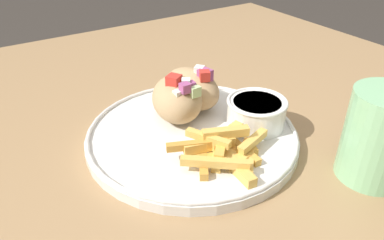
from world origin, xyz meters
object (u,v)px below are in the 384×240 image
object	(u,v)px
pita_sandwich_far	(192,88)
fries_pile	(223,148)
sauce_ramekin	(256,111)
water_glass	(379,140)
plate	(192,135)
pita_sandwich_near	(177,98)

from	to	relation	value
pita_sandwich_far	fries_pile	world-z (taller)	pita_sandwich_far
sauce_ramekin	water_glass	distance (m)	0.16
plate	sauce_ramekin	size ratio (longest dim) A/B	3.43
fries_pile	water_glass	size ratio (longest dim) A/B	1.17
sauce_ramekin	water_glass	size ratio (longest dim) A/B	0.75
plate	water_glass	world-z (taller)	water_glass
pita_sandwich_far	pita_sandwich_near	bearing A→B (deg)	-63.84
sauce_ramekin	pita_sandwich_near	bearing A→B (deg)	-132.84
fries_pile	pita_sandwich_far	bearing A→B (deg)	163.48
pita_sandwich_far	water_glass	world-z (taller)	water_glass
plate	pita_sandwich_far	xyz separation A→B (m)	(-0.07, 0.04, 0.03)
pita_sandwich_near	fries_pile	distance (m)	0.12
pita_sandwich_near	water_glass	xyz separation A→B (m)	(0.23, 0.14, 0.01)
plate	pita_sandwich_near	xyz separation A→B (m)	(-0.05, 0.00, 0.04)
plate	fries_pile	distance (m)	0.07
plate	sauce_ramekin	distance (m)	0.10
pita_sandwich_near	sauce_ramekin	bearing A→B (deg)	67.65
pita_sandwich_far	plate	bearing A→B (deg)	-34.69
sauce_ramekin	fries_pile	bearing A→B (deg)	-67.62
fries_pile	water_glass	xyz separation A→B (m)	(0.12, 0.14, 0.03)
plate	sauce_ramekin	bearing A→B (deg)	69.55
plate	fries_pile	world-z (taller)	fries_pile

